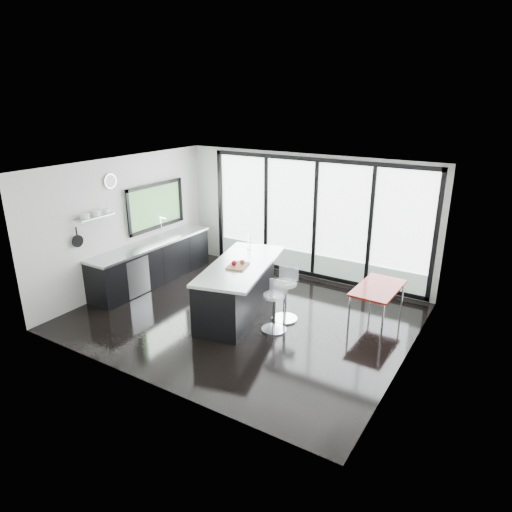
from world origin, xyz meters
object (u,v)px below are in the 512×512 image
Objects in this scene: island at (237,287)px; bar_stool_far at (285,301)px; bar_stool_near at (274,312)px; red_table at (377,303)px.

island is 3.47× the size of bar_stool_far.
bar_stool_near is 0.47m from bar_stool_far.
island is at bearing -155.64° from red_table.
bar_stool_far reaches higher than bar_stool_near.
island is at bearing 162.43° from bar_stool_near.
island is 2.13× the size of red_table.
bar_stool_near is 0.93× the size of bar_stool_far.
bar_stool_near is 0.57× the size of red_table.
bar_stool_far is 0.61× the size of red_table.
bar_stool_near is at bearing -92.99° from bar_stool_far.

